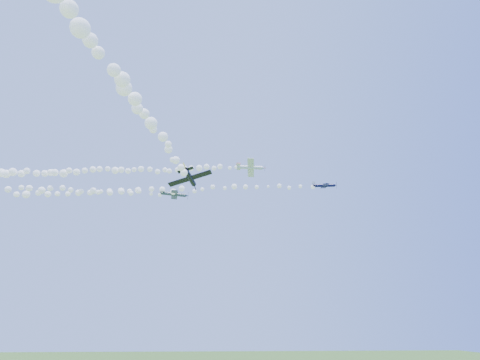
{
  "coord_description": "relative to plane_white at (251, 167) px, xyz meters",
  "views": [
    {
      "loc": [
        -5.25,
        -99.02,
        13.55
      ],
      "look_at": [
        0.99,
        -5.83,
        47.14
      ],
      "focal_mm": 30.0,
      "sensor_mm": 36.0,
      "label": 1
    }
  ],
  "objects": [
    {
      "name": "plane_black",
      "position": [
        -13.91,
        -28.95,
        -13.81
      ],
      "size": [
        7.99,
        7.72,
        2.94
      ],
      "rotation": [
        -0.29,
        0.07,
        1.38
      ],
      "color": "black"
    },
    {
      "name": "plane_white",
      "position": [
        0.0,
        0.0,
        0.0
      ],
      "size": [
        7.88,
        8.14,
        2.9
      ],
      "rotation": [
        -0.27,
        0.07,
        -0.11
      ],
      "color": "white"
    },
    {
      "name": "smoke_trail_white",
      "position": [
        -36.56,
        4.13,
        -0.29
      ],
      "size": [
        68.44,
        10.29,
        3.27
      ],
      "primitive_type": null,
      "color": "white"
    },
    {
      "name": "plane_navy",
      "position": [
        20.03,
        1.87,
        -3.96
      ],
      "size": [
        6.78,
        7.1,
        2.07
      ],
      "rotation": [
        0.16,
        0.01,
        -0.15
      ],
      "color": "#0C0C37"
    },
    {
      "name": "smoke_trail_navy",
      "position": [
        -24.12,
        8.32,
        -4.16
      ],
      "size": [
        84.33,
        14.43,
        2.68
      ],
      "primitive_type": null,
      "color": "white"
    },
    {
      "name": "plane_grey",
      "position": [
        -20.56,
        9.31,
        -4.91
      ],
      "size": [
        8.01,
        8.5,
        2.89
      ],
      "rotation": [
        0.0,
        0.06,
        0.1
      ],
      "color": "#374350"
    },
    {
      "name": "smoke_trail_black",
      "position": [
        -20.94,
        -65.21,
        -14.05
      ],
      "size": [
        15.48,
        68.03,
        3.12
      ],
      "primitive_type": null,
      "color": "white"
    },
    {
      "name": "smoke_trail_grey",
      "position": [
        -61.77,
        5.05,
        -5.3
      ],
      "size": [
        77.66,
        10.67,
        3.52
      ],
      "primitive_type": null,
      "color": "white"
    }
  ]
}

